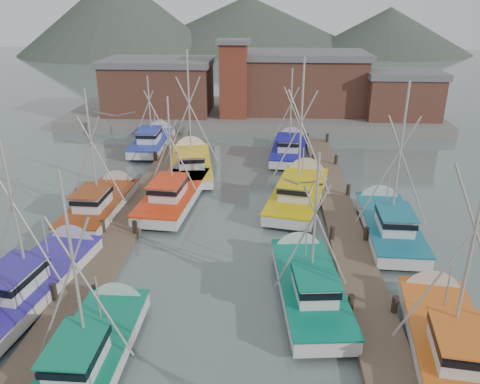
# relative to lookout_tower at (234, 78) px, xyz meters

# --- Properties ---
(ground) EXTENTS (260.00, 260.00, 0.00)m
(ground) POSITION_rel_lookout_tower_xyz_m (2.00, -33.00, -5.55)
(ground) COLOR #546562
(ground) RESTS_ON ground
(dock_left) EXTENTS (2.30, 46.00, 1.50)m
(dock_left) POSITION_rel_lookout_tower_xyz_m (-5.00, -28.96, -5.34)
(dock_left) COLOR brown
(dock_left) RESTS_ON ground
(dock_right) EXTENTS (2.30, 46.00, 1.50)m
(dock_right) POSITION_rel_lookout_tower_xyz_m (9.00, -28.96, -5.34)
(dock_right) COLOR brown
(dock_right) RESTS_ON ground
(quay) EXTENTS (44.00, 16.00, 1.20)m
(quay) POSITION_rel_lookout_tower_xyz_m (2.00, 4.00, -4.95)
(quay) COLOR slate
(quay) RESTS_ON ground
(shed_left) EXTENTS (12.72, 8.48, 6.20)m
(shed_left) POSITION_rel_lookout_tower_xyz_m (-9.00, 2.00, -1.21)
(shed_left) COLOR brown
(shed_left) RESTS_ON quay
(shed_center) EXTENTS (14.84, 9.54, 6.90)m
(shed_center) POSITION_rel_lookout_tower_xyz_m (8.00, 4.00, -0.86)
(shed_center) COLOR brown
(shed_center) RESTS_ON quay
(shed_right) EXTENTS (8.48, 6.36, 5.20)m
(shed_right) POSITION_rel_lookout_tower_xyz_m (19.00, 1.00, -1.71)
(shed_right) COLOR brown
(shed_right) RESTS_ON quay
(lookout_tower) EXTENTS (3.60, 3.60, 8.50)m
(lookout_tower) POSITION_rel_lookout_tower_xyz_m (0.00, 0.00, 0.00)
(lookout_tower) COLOR maroon
(lookout_tower) RESTS_ON quay
(distant_hills) EXTENTS (175.00, 140.00, 42.00)m
(distant_hills) POSITION_rel_lookout_tower_xyz_m (-10.76, 89.59, -5.55)
(distant_hills) COLOR #3F4A3E
(distant_hills) RESTS_ON ground
(boat_4) EXTENTS (3.71, 8.79, 9.30)m
(boat_4) POSITION_rel_lookout_tower_xyz_m (-2.74, -38.59, -4.87)
(boat_4) COLOR black
(boat_4) RESTS_ON ground
(boat_5) EXTENTS (3.72, 9.39, 8.45)m
(boat_5) POSITION_rel_lookout_tower_xyz_m (6.16, -33.31, -4.87)
(boat_5) COLOR black
(boat_5) RESTS_ON ground
(boat_6) EXTENTS (4.25, 10.09, 8.95)m
(boat_6) POSITION_rel_lookout_tower_xyz_m (-7.39, -33.69, -4.87)
(boat_6) COLOR black
(boat_6) RESTS_ON ground
(boat_7) EXTENTS (4.55, 9.60, 11.52)m
(boat_7) POSITION_rel_lookout_tower_xyz_m (11.61, -37.05, -4.86)
(boat_7) COLOR black
(boat_7) RESTS_ON ground
(boat_8) EXTENTS (4.08, 10.47, 8.75)m
(boat_8) POSITION_rel_lookout_tower_xyz_m (-2.60, -21.94, -4.87)
(boat_8) COLOR black
(boat_8) RESTS_ON ground
(boat_9) EXTENTS (5.29, 10.91, 11.33)m
(boat_9) POSITION_rel_lookout_tower_xyz_m (6.41, -21.29, -4.86)
(boat_9) COLOR black
(boat_9) RESTS_ON ground
(boat_10) EXTENTS (3.90, 9.37, 9.46)m
(boat_10) POSITION_rel_lookout_tower_xyz_m (-7.29, -24.21, -4.87)
(boat_10) COLOR black
(boat_10) RESTS_ON ground
(boat_11) EXTENTS (4.24, 9.59, 10.51)m
(boat_11) POSITION_rel_lookout_tower_xyz_m (11.67, -26.21, -4.86)
(boat_11) COLOR black
(boat_11) RESTS_ON ground
(boat_12) EXTENTS (4.91, 10.65, 11.14)m
(boat_12) POSITION_rel_lookout_tower_xyz_m (-2.53, -15.30, -4.86)
(boat_12) COLOR black
(boat_12) RESTS_ON ground
(boat_13) EXTENTS (3.87, 9.73, 9.04)m
(boat_13) POSITION_rel_lookout_tower_xyz_m (6.08, -10.56, -4.87)
(boat_13) COLOR black
(boat_13) RESTS_ON ground
(boat_14) EXTENTS (3.42, 9.58, 8.01)m
(boat_14) POSITION_rel_lookout_tower_xyz_m (-7.38, -8.71, -4.87)
(boat_14) COLOR black
(boat_14) RESTS_ON ground
(gull_near) EXTENTS (1.55, 0.62, 0.24)m
(gull_near) POSITION_rel_lookout_tower_xyz_m (-1.53, -36.85, 4.29)
(gull_near) COLOR gray
(gull_near) RESTS_ON ground
(gull_far) EXTENTS (1.54, 0.66, 0.24)m
(gull_far) POSITION_rel_lookout_tower_xyz_m (5.56, -32.58, 0.18)
(gull_far) COLOR gray
(gull_far) RESTS_ON ground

